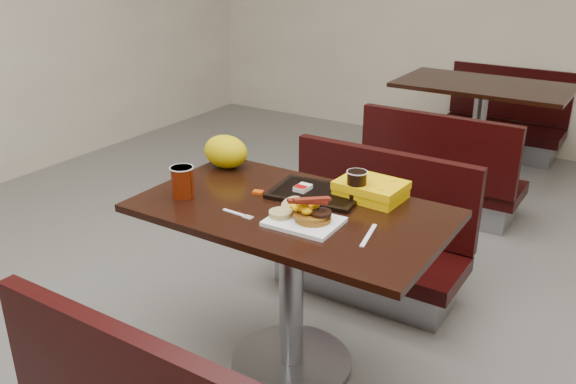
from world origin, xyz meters
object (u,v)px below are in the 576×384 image
Objects in this scene: bench_far_n at (502,114)px; tray at (317,193)px; pancake_stack at (313,217)px; knife at (369,235)px; platter at (304,222)px; hashbrown_sleeve_left at (303,188)px; table_near at (291,291)px; table_far at (477,134)px; coffee_cup_near at (183,182)px; coffee_cup_far at (357,184)px; bench_near_n at (366,231)px; clamshell at (371,190)px; paper_bag at (226,151)px; bench_far_s at (446,162)px; fork at (234,212)px.

bench_far_n is 3.16m from tray.
knife is at bearing 5.44° from pancake_stack.
platter is (0.12, -3.40, 0.40)m from bench_far_n.
hashbrown_sleeve_left reaches higher than tray.
table_near is 0.41m from platter.
table_far is 4.64× the size of platter.
coffee_cup_near is 0.69m from coffee_cup_far.
coffee_cup_far is at bearing 29.03° from coffee_cup_near.
bench_far_n is 13.95× the size of hashbrown_sleeve_left.
hashbrown_sleeve_left is at bearing 128.80° from pancake_stack.
bench_near_n is at bearing 109.59° from coffee_cup_far.
pancake_stack is 0.37× the size of tray.
clamshell is at bearing 31.33° from coffee_cup_near.
pancake_stack is at bearing -97.00° from coffee_cup_far.
tray is 3.40× the size of coffee_cup_far.
table_far is at bearing 93.09° from pancake_stack.
paper_bag is (-0.51, 0.06, 0.07)m from tray.
coffee_cup_far reaches higher than tray.
bench_far_s is 1.77m from coffee_cup_far.
hashbrown_sleeve_left is at bearing -128.19° from knife.
bench_far_s is at bearing 100.84° from clamshell.
clamshell is at bearing -84.72° from table_far.
coffee_cup_near is at bearing -98.88° from table_far.
tray is (0.02, -1.74, 0.40)m from bench_far_s.
bench_near_n is at bearing 84.78° from tray.
clamshell reaches higher than pancake_stack.
platter is 0.28m from tray.
fork is (-0.16, -2.76, 0.38)m from table_far.
bench_far_n is at bearing 90.00° from bench_far_s.
platter is at bearing -86.65° from bench_far_s.
coffee_cup_far reaches higher than bench_far_s.
platter is at bearing 4.37° from coffee_cup_near.
hashbrown_sleeve_left is (-0.03, -2.46, 0.40)m from table_far.
tray is at bearing 64.54° from fork.
knife is (0.36, -2.66, 0.38)m from table_far.
coffee_cup_near reaches higher than clamshell.
fork is at bearing -126.00° from tray.
coffee_cup_near is at bearing -144.17° from hashbrown_sleeve_left.
coffee_cup_near is at bearing -174.22° from pancake_stack.
pancake_stack reaches higher than bench_far_n.
table_far is 0.70m from bench_far_s.
platter reaches higher than table_far.
table_far is 2.79m from fork.
tray reaches higher than table_near.
bench_far_n is at bearing 90.00° from table_near.
bench_far_s is 3.85× the size of clamshell.
platter is 0.28m from hashbrown_sleeve_left.
coffee_cup_far reaches higher than bench_far_n.
platter is at bearing -57.34° from hashbrown_sleeve_left.
coffee_cup_near is at bearing -116.98° from bench_near_n.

